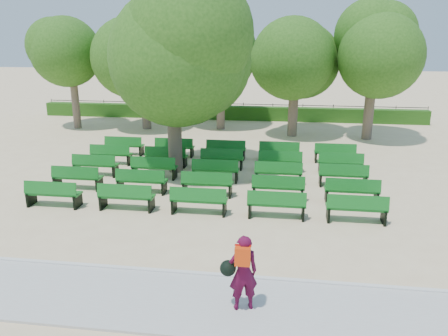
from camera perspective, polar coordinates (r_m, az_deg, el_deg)
name	(u,v)px	position (r m, az deg, el deg)	size (l,w,h in m)	color
ground	(180,186)	(16.62, -5.71, -2.39)	(120.00, 120.00, 0.00)	beige
paving	(101,296)	(10.26, -15.73, -15.79)	(30.00, 2.20, 0.06)	#B7B6B2
curb	(120,268)	(11.15, -13.37, -12.65)	(30.00, 0.12, 0.10)	silver
hedge	(228,113)	(29.90, 0.54, 7.23)	(26.00, 0.70, 0.90)	#255616
fence	(229,118)	(30.37, 0.64, 6.52)	(26.00, 0.10, 1.02)	black
tree_line	(219,131)	(26.09, -0.60, 4.80)	(21.80, 6.80, 7.04)	#30611A
bench_array	(216,178)	(17.14, -1.11, -1.37)	(1.84, 0.66, 1.14)	#12681D
tree_among	(172,49)	(17.69, -6.82, 15.19)	(5.21, 5.21, 7.35)	brown
person	(242,272)	(9.04, 2.36, -13.38)	(0.81, 0.56, 1.64)	#490A28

